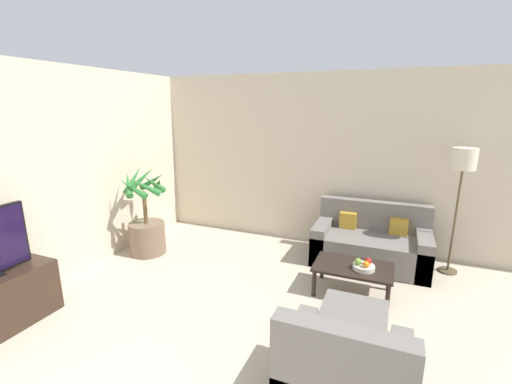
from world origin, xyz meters
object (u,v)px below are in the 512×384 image
Objects in this scene: coffee_table at (353,270)px; ottoman at (353,326)px; sofa_loveseat at (370,244)px; orange_fruit at (366,264)px; armchair at (344,377)px; potted_palm at (147,226)px; apple_red at (368,261)px; apple_green at (358,262)px; fruit_bowl at (364,267)px; floor_lamp at (463,168)px.

coffee_table is 1.53× the size of ottoman.
sofa_loveseat is 21.15× the size of orange_fruit.
potted_palm is at bearing 151.72° from armchair.
orange_fruit is (3.19, -0.09, 0.01)m from potted_palm.
potted_palm reaches higher than apple_red.
apple_green is at bearing 94.39° from ottoman.
potted_palm is 3.16m from fruit_bowl.
orange_fruit reaches higher than ottoman.
potted_palm is at bearing -165.83° from floor_lamp.
sofa_loveseat is 2.67m from armchair.
apple_green is (0.06, -0.05, 0.14)m from coffee_table.
armchair reaches higher than sofa_loveseat.
apple_green is (-0.07, -0.02, 0.07)m from fruit_bowl.
ottoman is (0.12, -0.93, -0.12)m from coffee_table.
floor_lamp is 3.16m from armchair.
ottoman is (0.07, -0.88, -0.26)m from apple_green.
apple_green is at bearing -43.65° from coffee_table.
sofa_loveseat reaches higher than apple_green.
floor_lamp is 1.92m from coffee_table.
apple_green is 0.13× the size of ottoman.
apple_red is at bearing 87.59° from ottoman.
potted_palm is 1.48× the size of coffee_table.
ottoman is (-0.04, -0.93, -0.26)m from apple_red.
floor_lamp reaches higher than orange_fruit.
potted_palm is 18.18× the size of orange_fruit.
fruit_bowl is 0.09m from apple_red.
coffee_table is 0.22m from orange_fruit.
coffee_table is at bearing 136.35° from apple_green.
orange_fruit is at bearing -88.78° from sofa_loveseat.
ottoman is (-1.02, -2.00, -1.24)m from floor_lamp.
armchair is at bearing -109.71° from floor_lamp.
armchair is (0.03, -1.67, -0.10)m from fruit_bowl.
floor_lamp is 1.86× the size of coffee_table.
sofa_loveseat is 19.69× the size of apple_green.
sofa_loveseat is 1.89m from ottoman.
ottoman is at bearing -16.53° from potted_palm.
orange_fruit is at bearing -61.63° from fruit_bowl.
apple_red reaches higher than ottoman.
coffee_table is at bearing 97.53° from ottoman.
apple_red is (0.16, -0.00, 0.14)m from coffee_table.
apple_green reaches higher than coffee_table.
fruit_bowl is at bearing -132.85° from floor_lamp.
coffee_table is 11.43× the size of apple_green.
floor_lamp is at bearing 62.90° from ottoman.
apple_red reaches higher than orange_fruit.
floor_lamp reaches higher than apple_green.
floor_lamp is 21.32× the size of apple_green.
apple_red is 0.12m from apple_green.
orange_fruit is at bearing -1.70° from potted_palm.
orange_fruit is at bearing -130.87° from floor_lamp.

